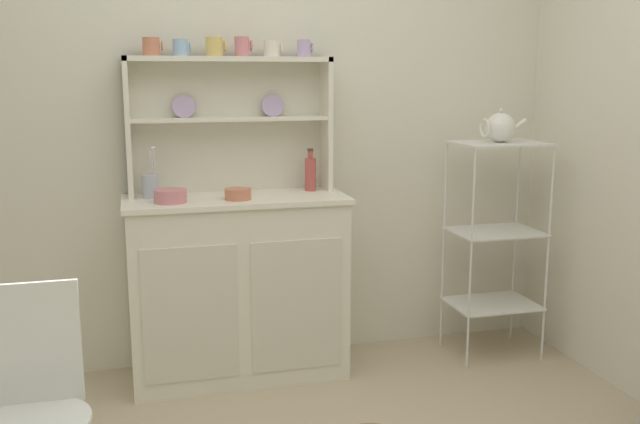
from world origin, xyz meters
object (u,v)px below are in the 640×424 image
at_px(hutch_shelf_unit, 229,114).
at_px(wire_chair, 30,395).
at_px(bakers_rack, 496,226).
at_px(bowl_mixing_large, 171,196).
at_px(jam_bottle, 310,173).
at_px(utensil_jar, 151,185).
at_px(porcelain_teapot, 500,127).
at_px(hutch_cabinet, 238,285).
at_px(cup_terracotta_0, 151,47).

height_order(hutch_shelf_unit, wire_chair, hutch_shelf_unit).
bearing_deg(bakers_rack, bowl_mixing_large, 179.91).
bearing_deg(hutch_shelf_unit, bakers_rack, -10.07).
xyz_separation_m(jam_bottle, utensil_jar, (-0.78, -0.01, -0.03)).
bearing_deg(porcelain_teapot, jam_bottle, 170.35).
xyz_separation_m(bakers_rack, porcelain_teapot, (-0.00, 0.00, 0.51)).
height_order(hutch_cabinet, jam_bottle, jam_bottle).
height_order(cup_terracotta_0, porcelain_teapot, cup_terracotta_0).
bearing_deg(wire_chair, utensil_jar, 42.99).
bearing_deg(bowl_mixing_large, jam_bottle, 12.86).
xyz_separation_m(utensil_jar, porcelain_teapot, (1.73, -0.15, 0.25)).
bearing_deg(cup_terracotta_0, hutch_cabinet, -18.93).
bearing_deg(bakers_rack, porcelain_teapot, 180.00).
bearing_deg(cup_terracotta_0, wire_chair, -109.65).
relative_size(hutch_shelf_unit, cup_terracotta_0, 10.69).
distance_m(hutch_cabinet, wire_chair, 1.40).
distance_m(bowl_mixing_large, jam_bottle, 0.72).
distance_m(bakers_rack, cup_terracotta_0, 1.94).
bearing_deg(hutch_cabinet, wire_chair, -125.25).
xyz_separation_m(hutch_shelf_unit, jam_bottle, (0.39, -0.08, -0.30)).
bearing_deg(porcelain_teapot, bakers_rack, 0.00).
xyz_separation_m(hutch_shelf_unit, porcelain_teapot, (1.34, -0.24, -0.08)).
bearing_deg(hutch_shelf_unit, cup_terracotta_0, -173.45).
xyz_separation_m(hutch_cabinet, porcelain_teapot, (1.34, -0.08, 0.75)).
xyz_separation_m(bakers_rack, cup_terracotta_0, (-1.70, 0.20, 0.90)).
height_order(hutch_shelf_unit, bowl_mixing_large, hutch_shelf_unit).
distance_m(hutch_cabinet, hutch_shelf_unit, 0.84).
xyz_separation_m(bakers_rack, jam_bottle, (-0.95, 0.16, 0.29)).
height_order(jam_bottle, utensil_jar, utensil_jar).
distance_m(wire_chair, jam_bottle, 1.78).
bearing_deg(hutch_cabinet, bowl_mixing_large, -166.64).
bearing_deg(wire_chair, hutch_shelf_unit, 30.18).
relative_size(cup_terracotta_0, jam_bottle, 0.44).
bearing_deg(cup_terracotta_0, porcelain_teapot, -6.64).
bearing_deg(utensil_jar, cup_terracotta_0, 53.56).
bearing_deg(hutch_shelf_unit, jam_bottle, -11.14).
bearing_deg(bakers_rack, utensil_jar, 174.96).
bearing_deg(bowl_mixing_large, hutch_cabinet, 13.36).
distance_m(bowl_mixing_large, porcelain_teapot, 1.68).
xyz_separation_m(cup_terracotta_0, bowl_mixing_large, (0.05, -0.20, -0.67)).
xyz_separation_m(cup_terracotta_0, porcelain_teapot, (1.70, -0.20, -0.39)).
bearing_deg(cup_terracotta_0, bowl_mixing_large, -76.19).
height_order(hutch_shelf_unit, utensil_jar, hutch_shelf_unit).
bearing_deg(bowl_mixing_large, porcelain_teapot, -0.09).
relative_size(cup_terracotta_0, porcelain_teapot, 0.38).
relative_size(bakers_rack, jam_bottle, 5.37).
bearing_deg(hutch_cabinet, hutch_shelf_unit, 90.00).
height_order(hutch_cabinet, hutch_shelf_unit, hutch_shelf_unit).
bearing_deg(wire_chair, hutch_cabinet, 26.67).
relative_size(bakers_rack, bowl_mixing_large, 7.73).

